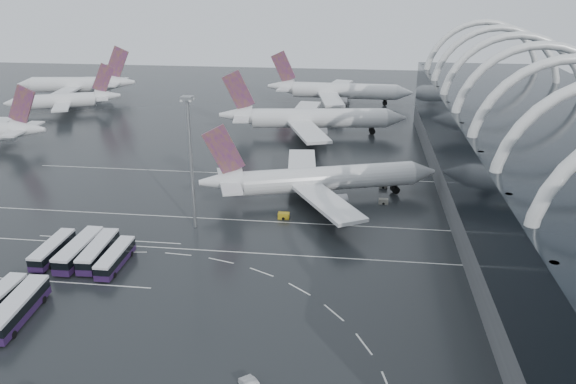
# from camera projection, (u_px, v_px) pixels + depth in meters

# --- Properties ---
(ground) EXTENTS (420.00, 420.00, 0.00)m
(ground) POSITION_uv_depth(u_px,v_px,m) (233.00, 247.00, 103.68)
(ground) COLOR black
(ground) RESTS_ON ground
(terminal) EXTENTS (42.00, 160.00, 34.90)m
(terminal) POSITION_uv_depth(u_px,v_px,m) (557.00, 170.00, 110.99)
(terminal) COLOR #5A5D60
(terminal) RESTS_ON ground
(lane_marking_near) EXTENTS (120.00, 0.25, 0.01)m
(lane_marking_near) POSITION_uv_depth(u_px,v_px,m) (231.00, 252.00, 101.83)
(lane_marking_near) COLOR silver
(lane_marking_near) RESTS_ON ground
(lane_marking_mid) EXTENTS (120.00, 0.25, 0.01)m
(lane_marking_mid) POSITION_uv_depth(u_px,v_px,m) (246.00, 220.00, 114.77)
(lane_marking_mid) COLOR silver
(lane_marking_mid) RESTS_ON ground
(lane_marking_far) EXTENTS (120.00, 0.25, 0.01)m
(lane_marking_far) POSITION_uv_depth(u_px,v_px,m) (267.00, 175.00, 140.66)
(lane_marking_far) COLOR silver
(lane_marking_far) RESTS_ON ground
(bus_bay_line_south) EXTENTS (28.00, 0.25, 0.01)m
(bus_bay_line_south) POSITION_uv_depth(u_px,v_px,m) (68.00, 283.00, 91.65)
(bus_bay_line_south) COLOR silver
(bus_bay_line_south) RESTS_ON ground
(bus_bay_line_north) EXTENTS (28.00, 0.25, 0.01)m
(bus_bay_line_north) POSITION_uv_depth(u_px,v_px,m) (109.00, 240.00, 106.44)
(bus_bay_line_north) COLOR silver
(bus_bay_line_north) RESTS_ON ground
(airliner_main) EXTENTS (52.65, 45.62, 18.23)m
(airliner_main) POSITION_uv_depth(u_px,v_px,m) (317.00, 180.00, 124.04)
(airliner_main) COLOR white
(airliner_main) RESTS_ON ground
(airliner_gate_b) EXTENTS (58.20, 51.89, 20.20)m
(airliner_gate_b) POSITION_uv_depth(u_px,v_px,m) (310.00, 119.00, 174.11)
(airliner_gate_b) COLOR white
(airliner_gate_b) RESTS_ON ground
(airliner_gate_c) EXTENTS (55.64, 51.42, 19.86)m
(airliner_gate_c) POSITION_uv_depth(u_px,v_px,m) (337.00, 91.00, 215.36)
(airliner_gate_c) COLOR white
(airliner_gate_c) RESTS_ON ground
(jet_remote_mid) EXTENTS (38.50, 31.39, 17.35)m
(jet_remote_mid) POSITION_uv_depth(u_px,v_px,m) (66.00, 101.00, 201.62)
(jet_remote_mid) COLOR white
(jet_remote_mid) RESTS_ON ground
(jet_remote_far) EXTENTS (47.82, 38.59, 20.80)m
(jet_remote_far) POSITION_uv_depth(u_px,v_px,m) (78.00, 85.00, 225.30)
(jet_remote_far) COLOR white
(jet_remote_far) RESTS_ON ground
(bus_row_near_a) EXTENTS (3.01, 12.19, 2.99)m
(bus_row_near_a) POSITION_uv_depth(u_px,v_px,m) (53.00, 250.00, 99.03)
(bus_row_near_a) COLOR #271239
(bus_row_near_a) RESTS_ON ground
(bus_row_near_b) EXTENTS (3.38, 13.67, 3.36)m
(bus_row_near_b) POSITION_uv_depth(u_px,v_px,m) (79.00, 250.00, 98.47)
(bus_row_near_b) COLOR #271239
(bus_row_near_b) RESTS_ON ground
(bus_row_near_c) EXTENTS (3.50, 13.02, 3.18)m
(bus_row_near_c) POSITION_uv_depth(u_px,v_px,m) (98.00, 251.00, 98.28)
(bus_row_near_c) COLOR #271239
(bus_row_near_c) RESTS_ON ground
(bus_row_near_d) EXTENTS (2.97, 11.99, 2.94)m
(bus_row_near_d) POSITION_uv_depth(u_px,v_px,m) (115.00, 258.00, 96.26)
(bus_row_near_d) COLOR #271239
(bus_row_near_d) RESTS_ON ground
(bus_row_far_b) EXTENTS (4.03, 14.13, 3.44)m
(bus_row_far_b) POSITION_uv_depth(u_px,v_px,m) (18.00, 308.00, 81.32)
(bus_row_far_b) COLOR #271239
(bus_row_far_b) RESTS_ON ground
(floodlight_mast) EXTENTS (2.01, 2.01, 26.24)m
(floodlight_mast) POSITION_uv_depth(u_px,v_px,m) (190.00, 147.00, 105.81)
(floodlight_mast) COLOR gray
(floodlight_mast) RESTS_ON ground
(gse_cart_belly_b) EXTENTS (1.94, 1.15, 1.06)m
(gse_cart_belly_b) POSITION_uv_depth(u_px,v_px,m) (383.00, 186.00, 132.08)
(gse_cart_belly_b) COLOR slate
(gse_cart_belly_b) RESTS_ON ground
(gse_cart_belly_c) EXTENTS (2.28, 1.35, 1.24)m
(gse_cart_belly_c) POSITION_uv_depth(u_px,v_px,m) (284.00, 216.00, 115.44)
(gse_cart_belly_c) COLOR #AA8B16
(gse_cart_belly_c) RESTS_ON ground
(gse_cart_belly_d) EXTENTS (2.06, 1.22, 1.12)m
(gse_cart_belly_d) POSITION_uv_depth(u_px,v_px,m) (383.00, 201.00, 122.86)
(gse_cart_belly_d) COLOR slate
(gse_cart_belly_d) RESTS_ON ground
(gse_cart_belly_e) EXTENTS (1.88, 1.11, 1.02)m
(gse_cart_belly_e) POSITION_uv_depth(u_px,v_px,m) (312.00, 187.00, 130.94)
(gse_cart_belly_e) COLOR #AA8B16
(gse_cart_belly_e) RESTS_ON ground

